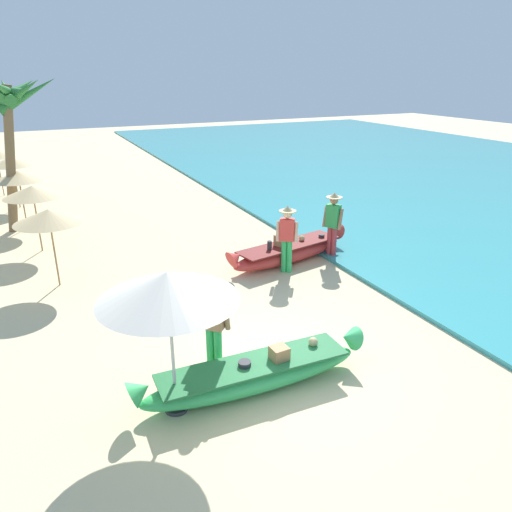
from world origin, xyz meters
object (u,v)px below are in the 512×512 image
at_px(boat_green_foreground, 255,374).
at_px(person_vendor_assistant, 333,221).
at_px(patio_umbrella_large, 168,287).
at_px(boat_red_midground, 289,252).
at_px(palm_tree_leaning_seaward, 9,104).
at_px(person_vendor_hatted, 287,234).
at_px(person_tourist_customer, 213,323).

xyz_separation_m(boat_green_foreground, person_vendor_assistant, (4.45, 4.42, 0.80)).
distance_m(boat_green_foreground, patio_umbrella_large, 2.23).
bearing_deg(boat_green_foreground, boat_red_midground, 55.18).
bearing_deg(person_vendor_assistant, patio_umbrella_large, -142.78).
bearing_deg(palm_tree_leaning_seaward, boat_green_foreground, -74.48).
bearing_deg(person_vendor_hatted, person_tourist_customer, -134.09).
relative_size(boat_red_midground, person_tourist_customer, 2.30).
relative_size(person_vendor_hatted, patio_umbrella_large, 0.76).
relative_size(boat_red_midground, palm_tree_leaning_seaward, 0.82).
height_order(person_tourist_customer, palm_tree_leaning_seaward, palm_tree_leaning_seaward).
bearing_deg(boat_green_foreground, person_vendor_assistant, 44.79).
relative_size(boat_green_foreground, patio_umbrella_large, 1.76).
bearing_deg(person_tourist_customer, person_vendor_assistant, 37.33).
height_order(boat_red_midground, palm_tree_leaning_seaward, palm_tree_leaning_seaward).
bearing_deg(boat_green_foreground, person_tourist_customer, 121.32).
xyz_separation_m(boat_red_midground, person_vendor_hatted, (-0.40, -0.59, 0.73)).
height_order(boat_red_midground, person_tourist_customer, person_tourist_customer).
relative_size(boat_green_foreground, person_vendor_hatted, 2.31).
bearing_deg(palm_tree_leaning_seaward, patio_umbrella_large, -81.07).
xyz_separation_m(boat_green_foreground, person_vendor_hatted, (2.84, 4.07, 0.75)).
height_order(person_vendor_hatted, palm_tree_leaning_seaward, palm_tree_leaning_seaward).
relative_size(boat_green_foreground, palm_tree_leaning_seaward, 0.84).
xyz_separation_m(person_vendor_hatted, patio_umbrella_large, (-4.15, -4.03, 1.06)).
bearing_deg(patio_umbrella_large, person_vendor_assistant, 37.22).
height_order(patio_umbrella_large, palm_tree_leaning_seaward, palm_tree_leaning_seaward).
xyz_separation_m(person_tourist_customer, patio_umbrella_large, (-0.89, -0.66, 1.10)).
bearing_deg(person_vendor_hatted, patio_umbrella_large, -135.85).
relative_size(person_vendor_hatted, person_vendor_assistant, 0.95).
xyz_separation_m(boat_green_foreground, patio_umbrella_large, (-1.31, 0.04, 1.81)).
height_order(boat_red_midground, patio_umbrella_large, patio_umbrella_large).
xyz_separation_m(person_vendor_assistant, patio_umbrella_large, (-5.76, -4.38, 1.01)).
distance_m(person_tourist_customer, person_vendor_assistant, 6.13).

